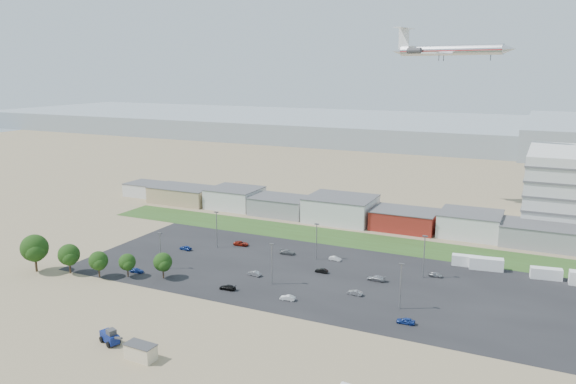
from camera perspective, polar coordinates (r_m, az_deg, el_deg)
The scene contains 35 objects.
ground at distance 127.44m, azimuth -3.23°, elevation -10.84°, with size 700.00×700.00×0.00m, color #7E6C50.
parking_lot at distance 142.17m, azimuth 2.45°, elevation -8.31°, with size 120.00×50.00×0.01m, color black.
grass_strip at distance 172.13m, azimuth 5.07°, elevation -4.62°, with size 160.00×16.00×0.02m, color #2D481B.
hills_backdrop at distance 420.54m, azimuth 22.99°, elevation 5.16°, with size 700.00×200.00×9.00m, color gray, non-canonical shape.
building_row at distance 194.13m, azimuth 2.33°, elevation -1.40°, with size 170.00×20.00×8.00m, color silver, non-canonical shape.
portable_shed at distance 106.12m, azimuth -14.74°, elevation -15.41°, with size 5.72×2.97×2.88m, color beige, non-canonical shape.
telehandler at distance 113.13m, azimuth -17.67°, elevation -13.72°, with size 7.38×2.46×3.07m, color navy, non-canonical shape.
box_trailer_a at distance 154.36m, azimuth 17.70°, elevation -6.66°, with size 7.43×2.32×2.78m, color silver, non-canonical shape.
box_trailer_b at distance 153.10m, azimuth 19.49°, elevation -6.88°, with size 8.31×2.60×3.12m, color silver, non-canonical shape.
box_trailer_c at distance 152.15m, azimuth 24.75°, elevation -7.53°, with size 7.27×2.27×2.73m, color silver, non-canonical shape.
tree_far_left at distance 155.55m, azimuth -24.34°, elevation -5.47°, with size 7.29×7.29×10.94m, color black, non-canonical shape.
tree_left at distance 151.33m, azimuth -21.35°, elevation -6.16°, with size 5.73×5.73×8.59m, color black, non-canonical shape.
tree_mid at distance 146.26m, azimuth -18.69°, elevation -6.82°, with size 4.99×4.99×7.48m, color black, non-canonical shape.
tree_right at distance 144.62m, azimuth -16.01°, elevation -7.03°, with size 4.45×4.45×6.67m, color black, non-canonical shape.
tree_near at distance 141.40m, azimuth -12.60°, elevation -7.14°, with size 4.89×4.89×7.34m, color black, non-canonical shape.
lightpole_front_l at distance 147.61m, azimuth -12.82°, elevation -5.86°, with size 1.12×0.47×9.56m, color slate, non-canonical shape.
lightpole_front_m at distance 133.95m, azimuth -1.65°, elevation -7.33°, with size 1.19×0.49×10.08m, color slate, non-canonical shape.
lightpole_front_r at distance 123.04m, azimuth 11.37°, elevation -9.38°, with size 1.20×0.50×10.18m, color slate, non-canonical shape.
lightpole_back_l at distance 162.02m, azimuth -7.25°, elevation -3.81°, with size 1.24×0.52×10.58m, color slate, non-canonical shape.
lightpole_back_m at distance 151.08m, azimuth 2.92°, elevation -5.05°, with size 1.17×0.49×9.95m, color slate, non-canonical shape.
lightpole_back_r at distance 141.71m, azimuth 13.65°, elevation -6.42°, with size 1.26×0.53×10.74m, color slate, non-canonical shape.
airliner at distance 209.12m, azimuth 16.14°, elevation 13.67°, with size 44.90×30.62×13.27m, color silver, non-canonical shape.
parked_car_1 at distance 130.19m, azimuth 6.82°, elevation -10.12°, with size 1.22×3.49×1.15m, color #A5A5AA.
parked_car_2 at distance 118.25m, azimuth 11.87°, elevation -12.68°, with size 1.50×3.73×1.27m, color navy.
parked_car_3 at distance 132.95m, azimuth -6.17°, elevation -9.61°, with size 1.62×3.98×1.16m, color black.
parked_car_4 at distance 140.90m, azimuth -3.45°, elevation -8.25°, with size 1.27×3.64×1.20m, color #A5A5AA.
parked_car_5 at distance 162.40m, azimuth -10.37°, elevation -5.60°, with size 1.51×3.74×1.28m, color navy.
parked_car_6 at distance 156.14m, azimuth -0.05°, elevation -6.13°, with size 1.78×4.38×1.27m, color #595B5E.
parked_car_7 at distance 142.86m, azimuth 3.42°, elevation -7.98°, with size 1.16×3.33×1.10m, color black.
parked_car_8 at distance 144.62m, azimuth 14.78°, elevation -8.11°, with size 1.37×3.40×1.16m, color #A5A5AA.
parked_car_9 at distance 164.24m, azimuth -4.79°, elevation -5.23°, with size 2.05×4.45×1.24m, color maroon.
parked_car_10 at distance 147.82m, azimuth -15.12°, elevation -7.70°, with size 1.52×3.73×1.08m, color navy.
parked_car_11 at distance 151.83m, azimuth 4.82°, elevation -6.75°, with size 1.17×3.35×1.11m, color silver.
parked_car_12 at distance 139.15m, azimuth 8.93°, elevation -8.63°, with size 1.83×4.49×1.30m, color #A5A5AA.
parked_car_13 at distance 126.65m, azimuth -0.04°, elevation -10.69°, with size 1.21×3.46×1.14m, color silver.
Camera 1 is at (56.28, -102.73, 50.19)m, focal length 35.00 mm.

